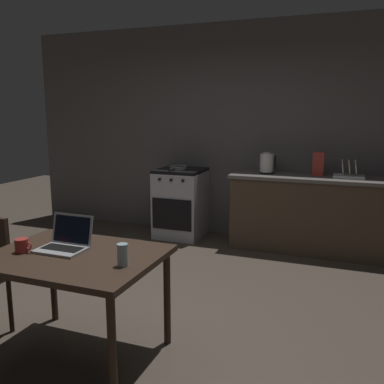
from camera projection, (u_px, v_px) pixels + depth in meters
The scene contains 12 objects.
ground_plane at pixel (138, 312), 3.55m from camera, with size 12.00×12.00×0.00m, color #473D33.
back_wall at pixel (248, 132), 5.52m from camera, with size 6.40×0.10×2.78m, color #575353.
kitchen_counter at pixel (322, 214), 5.02m from camera, with size 2.16×0.64×0.91m.
stove_oven at pixel (181, 203), 5.66m from camera, with size 0.60×0.62×0.91m.
dining_table at pixel (75, 265), 2.80m from camera, with size 1.12×0.86×0.74m.
laptop at pixel (65, 243), 2.87m from camera, with size 0.32×0.27×0.22m.
electric_kettle at pixel (267, 163), 5.15m from camera, with size 0.20×0.18×0.26m.
frying_pan at pixel (178, 167), 5.55m from camera, with size 0.24×0.41×0.05m.
coffee_mug at pixel (22, 246), 2.81m from camera, with size 0.13×0.09×0.09m.
drinking_glass at pixel (123, 255), 2.56m from camera, with size 0.07×0.07×0.14m.
cereal_box at pixel (318, 164), 4.96m from camera, with size 0.13×0.05×0.28m.
dish_rack at pixel (349, 174), 4.83m from camera, with size 0.34×0.26×0.21m.
Camera 1 is at (1.60, -2.92, 1.66)m, focal length 39.57 mm.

